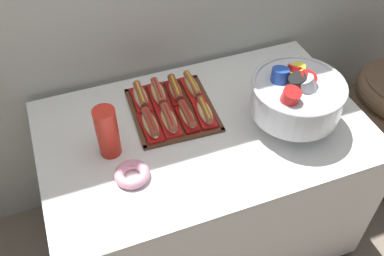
{
  "coord_description": "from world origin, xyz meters",
  "views": [
    {
      "loc": [
        -0.47,
        -1.12,
        1.98
      ],
      "look_at": [
        -0.05,
        0.01,
        0.76
      ],
      "focal_mm": 40.61,
      "sensor_mm": 36.0,
      "label": 1
    }
  ],
  "objects_px": {
    "hot_dog_4": "(141,97)",
    "hot_dog_6": "(175,90)",
    "hot_dog_3": "(205,113)",
    "hot_dog_1": "(169,120)",
    "hot_dog_2": "(187,116)",
    "donut": "(132,174)",
    "cup_stack": "(107,132)",
    "buffet_table": "(203,182)",
    "hot_dog_7": "(192,87)",
    "hot_dog_0": "(150,125)",
    "hot_dog_5": "(158,94)",
    "punch_bowl": "(296,96)",
    "serving_tray": "(173,110)"
  },
  "relations": [
    {
      "from": "hot_dog_2",
      "to": "hot_dog_7",
      "type": "bearing_deg",
      "value": 62.94
    },
    {
      "from": "hot_dog_3",
      "to": "punch_bowl",
      "type": "bearing_deg",
      "value": -25.82
    },
    {
      "from": "hot_dog_3",
      "to": "punch_bowl",
      "type": "distance_m",
      "value": 0.36
    },
    {
      "from": "hot_dog_2",
      "to": "hot_dog_5",
      "type": "xyz_separation_m",
      "value": [
        -0.07,
        0.17,
        0.0
      ]
    },
    {
      "from": "hot_dog_7",
      "to": "donut",
      "type": "relative_size",
      "value": 1.35
    },
    {
      "from": "hot_dog_0",
      "to": "hot_dog_4",
      "type": "bearing_deg",
      "value": 87.38
    },
    {
      "from": "hot_dog_5",
      "to": "punch_bowl",
      "type": "distance_m",
      "value": 0.57
    },
    {
      "from": "hot_dog_0",
      "to": "serving_tray",
      "type": "bearing_deg",
      "value": 33.64
    },
    {
      "from": "hot_dog_0",
      "to": "punch_bowl",
      "type": "distance_m",
      "value": 0.57
    },
    {
      "from": "punch_bowl",
      "to": "donut",
      "type": "bearing_deg",
      "value": -176.48
    },
    {
      "from": "hot_dog_0",
      "to": "hot_dog_1",
      "type": "relative_size",
      "value": 1.06
    },
    {
      "from": "hot_dog_0",
      "to": "hot_dog_7",
      "type": "distance_m",
      "value": 0.28
    },
    {
      "from": "hot_dog_1",
      "to": "hot_dog_2",
      "type": "xyz_separation_m",
      "value": [
        0.07,
        -0.0,
        0.0
      ]
    },
    {
      "from": "serving_tray",
      "to": "hot_dog_3",
      "type": "height_order",
      "value": "hot_dog_3"
    },
    {
      "from": "punch_bowl",
      "to": "donut",
      "type": "height_order",
      "value": "punch_bowl"
    },
    {
      "from": "hot_dog_2",
      "to": "hot_dog_7",
      "type": "distance_m",
      "value": 0.18
    },
    {
      "from": "hot_dog_1",
      "to": "hot_dog_6",
      "type": "bearing_deg",
      "value": 62.94
    },
    {
      "from": "hot_dog_1",
      "to": "hot_dog_3",
      "type": "bearing_deg",
      "value": -2.62
    },
    {
      "from": "hot_dog_2",
      "to": "cup_stack",
      "type": "distance_m",
      "value": 0.33
    },
    {
      "from": "hot_dog_4",
      "to": "hot_dog_6",
      "type": "distance_m",
      "value": 0.15
    },
    {
      "from": "hot_dog_2",
      "to": "hot_dog_4",
      "type": "relative_size",
      "value": 0.9
    },
    {
      "from": "serving_tray",
      "to": "hot_dog_0",
      "type": "distance_m",
      "value": 0.14
    },
    {
      "from": "hot_dog_4",
      "to": "hot_dog_0",
      "type": "bearing_deg",
      "value": -92.62
    },
    {
      "from": "buffet_table",
      "to": "punch_bowl",
      "type": "xyz_separation_m",
      "value": [
        0.33,
        -0.1,
        0.5
      ]
    },
    {
      "from": "serving_tray",
      "to": "hot_dog_1",
      "type": "xyz_separation_m",
      "value": [
        -0.04,
        -0.08,
        0.03
      ]
    },
    {
      "from": "hot_dog_0",
      "to": "hot_dog_2",
      "type": "relative_size",
      "value": 1.14
    },
    {
      "from": "hot_dog_4",
      "to": "hot_dog_3",
      "type": "bearing_deg",
      "value": -38.87
    },
    {
      "from": "hot_dog_7",
      "to": "hot_dog_6",
      "type": "bearing_deg",
      "value": 177.38
    },
    {
      "from": "hot_dog_4",
      "to": "hot_dog_7",
      "type": "height_order",
      "value": "hot_dog_4"
    },
    {
      "from": "hot_dog_6",
      "to": "cup_stack",
      "type": "bearing_deg",
      "value": -147.34
    },
    {
      "from": "cup_stack",
      "to": "punch_bowl",
      "type": "bearing_deg",
      "value": -8.56
    },
    {
      "from": "hot_dog_5",
      "to": "donut",
      "type": "relative_size",
      "value": 1.37
    },
    {
      "from": "hot_dog_3",
      "to": "hot_dog_5",
      "type": "relative_size",
      "value": 0.91
    },
    {
      "from": "hot_dog_1",
      "to": "hot_dog_5",
      "type": "distance_m",
      "value": 0.17
    },
    {
      "from": "hot_dog_5",
      "to": "hot_dog_7",
      "type": "relative_size",
      "value": 1.01
    },
    {
      "from": "hot_dog_1",
      "to": "punch_bowl",
      "type": "relative_size",
      "value": 0.46
    },
    {
      "from": "hot_dog_0",
      "to": "hot_dog_4",
      "type": "distance_m",
      "value": 0.17
    },
    {
      "from": "hot_dog_5",
      "to": "hot_dog_7",
      "type": "distance_m",
      "value": 0.15
    },
    {
      "from": "hot_dog_0",
      "to": "donut",
      "type": "relative_size",
      "value": 1.36
    },
    {
      "from": "hot_dog_0",
      "to": "hot_dog_5",
      "type": "bearing_deg",
      "value": 62.94
    },
    {
      "from": "hot_dog_5",
      "to": "donut",
      "type": "height_order",
      "value": "hot_dog_5"
    },
    {
      "from": "hot_dog_3",
      "to": "donut",
      "type": "distance_m",
      "value": 0.4
    },
    {
      "from": "hot_dog_5",
      "to": "cup_stack",
      "type": "distance_m",
      "value": 0.34
    },
    {
      "from": "hot_dog_4",
      "to": "hot_dog_6",
      "type": "height_order",
      "value": "hot_dog_4"
    },
    {
      "from": "hot_dog_1",
      "to": "donut",
      "type": "bearing_deg",
      "value": -136.01
    },
    {
      "from": "hot_dog_2",
      "to": "cup_stack",
      "type": "relative_size",
      "value": 0.72
    },
    {
      "from": "hot_dog_6",
      "to": "punch_bowl",
      "type": "xyz_separation_m",
      "value": [
        0.38,
        -0.32,
        0.11
      ]
    },
    {
      "from": "hot_dog_2",
      "to": "hot_dog_6",
      "type": "relative_size",
      "value": 0.91
    },
    {
      "from": "hot_dog_6",
      "to": "cup_stack",
      "type": "xyz_separation_m",
      "value": [
        -0.33,
        -0.21,
        0.07
      ]
    },
    {
      "from": "buffet_table",
      "to": "hot_dog_4",
      "type": "distance_m",
      "value": 0.49
    }
  ]
}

